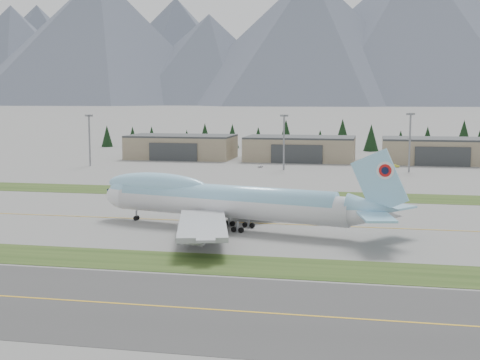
% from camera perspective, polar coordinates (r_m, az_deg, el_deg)
% --- Properties ---
extents(ground, '(7000.00, 7000.00, 0.00)m').
position_cam_1_polar(ground, '(150.49, 4.56, -3.82)').
color(ground, slate).
rests_on(ground, ground).
extents(grass_strip_near, '(400.00, 14.00, 0.08)m').
position_cam_1_polar(grass_strip_near, '(113.75, 2.25, -7.41)').
color(grass_strip_near, '#273F16').
rests_on(grass_strip_near, ground).
extents(grass_strip_far, '(400.00, 18.00, 0.08)m').
position_cam_1_polar(grass_strip_far, '(194.61, 6.14, -1.33)').
color(grass_strip_far, '#273F16').
rests_on(grass_strip_far, ground).
extents(asphalt_taxiway, '(400.00, 32.00, 0.04)m').
position_cam_1_polar(asphalt_taxiway, '(91.09, -0.20, -11.15)').
color(asphalt_taxiway, '#343434').
rests_on(asphalt_taxiway, ground).
extents(taxiway_line_main, '(400.00, 0.40, 0.02)m').
position_cam_1_polar(taxiway_line_main, '(150.49, 4.56, -3.82)').
color(taxiway_line_main, gold).
rests_on(taxiway_line_main, ground).
extents(taxiway_line_near, '(400.00, 0.40, 0.02)m').
position_cam_1_polar(taxiway_line_near, '(91.09, -0.20, -11.15)').
color(taxiway_line_near, gold).
rests_on(taxiway_line_near, ground).
extents(boeing_747_freighter, '(71.13, 59.55, 18.69)m').
position_cam_1_polar(boeing_747_freighter, '(144.65, -1.19, -1.76)').
color(boeing_747_freighter, white).
rests_on(boeing_747_freighter, ground).
extents(hangar_left, '(48.00, 26.60, 10.80)m').
position_cam_1_polar(hangar_left, '(310.08, -5.02, 2.85)').
color(hangar_left, gray).
rests_on(hangar_left, ground).
extents(hangar_center, '(48.00, 26.60, 10.80)m').
position_cam_1_polar(hangar_center, '(299.27, 5.15, 2.69)').
color(hangar_center, gray).
rests_on(hangar_center, ground).
extents(hangar_right, '(48.00, 26.60, 10.80)m').
position_cam_1_polar(hangar_right, '(298.79, 16.67, 2.41)').
color(hangar_right, gray).
rests_on(hangar_right, ground).
extents(floodlight_masts, '(182.46, 6.99, 22.63)m').
position_cam_1_polar(floodlight_masts, '(259.45, 7.67, 4.19)').
color(floodlight_masts, gray).
rests_on(floodlight_masts, ground).
extents(service_vehicle_a, '(1.82, 3.36, 1.09)m').
position_cam_1_polar(service_vehicle_a, '(269.81, 1.73, 1.08)').
color(service_vehicle_a, white).
rests_on(service_vehicle_a, ground).
extents(service_vehicle_b, '(3.80, 1.98, 1.19)m').
position_cam_1_polar(service_vehicle_b, '(277.48, 13.08, 1.07)').
color(service_vehicle_b, gold).
rests_on(service_vehicle_b, ground).
extents(conifer_belt, '(271.37, 16.27, 16.82)m').
position_cam_1_polar(conifer_belt, '(359.33, 9.51, 3.61)').
color(conifer_belt, black).
rests_on(conifer_belt, ground).
extents(mountain_ridge_front, '(4325.62, 1243.55, 518.07)m').
position_cam_1_polar(mountain_ridge_front, '(2368.89, 11.32, 11.90)').
color(mountain_ridge_front, '#495261').
rests_on(mountain_ridge_front, ground).
extents(mountain_ridge_rear, '(4498.61, 1063.36, 531.68)m').
position_cam_1_polar(mountain_ridge_rear, '(3062.80, 15.80, 11.07)').
color(mountain_ridge_rear, '#495261').
rests_on(mountain_ridge_rear, ground).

